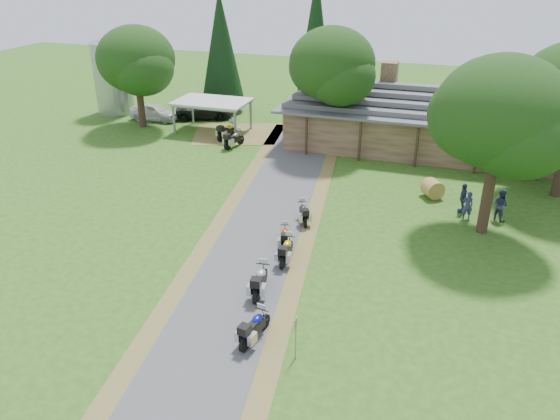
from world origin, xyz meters
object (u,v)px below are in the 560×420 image
(motorcycle_row_e, at_px, (303,212))
(hay_bale, at_px, (433,189))
(motorcycle_carport_b, at_px, (234,138))
(car_dark_suv, at_px, (204,107))
(carport, at_px, (213,116))
(motorcycle_carport_a, at_px, (227,130))
(lodge, at_px, (424,117))
(motorcycle_row_b, at_px, (260,279))
(car_white_sedan, at_px, (154,110))
(motorcycle_row_d, at_px, (285,236))
(motorcycle_row_a, at_px, (255,326))
(motorcycle_row_c, at_px, (286,249))
(silo, at_px, (113,75))

(motorcycle_row_e, height_order, hay_bale, motorcycle_row_e)
(motorcycle_carport_b, bearing_deg, car_dark_suv, 56.79)
(carport, distance_m, motorcycle_carport_a, 2.56)
(lodge, xyz_separation_m, motorcycle_row_b, (-4.90, -22.79, -1.75))
(motorcycle_row_b, distance_m, motorcycle_row_e, 7.44)
(car_dark_suv, bearing_deg, car_white_sedan, 94.47)
(motorcycle_row_d, xyz_separation_m, motorcycle_row_e, (0.14, 2.99, 0.03))
(carport, height_order, motorcycle_carport_b, carport)
(motorcycle_carport_a, height_order, hay_bale, motorcycle_carport_a)
(motorcycle_row_b, bearing_deg, motorcycle_carport_a, 19.94)
(hay_bale, bearing_deg, motorcycle_row_a, -108.68)
(lodge, xyz_separation_m, motorcycle_row_a, (-3.97, -25.92, -1.79))
(car_white_sedan, distance_m, motorcycle_row_d, 26.08)
(carport, distance_m, car_dark_suv, 4.24)
(car_white_sedan, height_order, hay_bale, car_white_sedan)
(lodge, bearing_deg, motorcycle_row_d, -105.84)
(motorcycle_row_b, bearing_deg, carport, 22.31)
(lodge, bearing_deg, car_white_sedan, 179.55)
(motorcycle_row_d, bearing_deg, motorcycle_carport_a, 16.06)
(motorcycle_row_b, bearing_deg, motorcycle_carport_b, 18.81)
(motorcycle_row_d, relative_size, motorcycle_carport_a, 0.80)
(lodge, bearing_deg, motorcycle_row_c, -103.23)
(motorcycle_row_c, xyz_separation_m, motorcycle_carport_b, (-9.17, 15.25, 0.05))
(motorcycle_row_b, bearing_deg, silo, 36.87)
(motorcycle_row_b, xyz_separation_m, motorcycle_carport_a, (-10.25, 19.98, 0.03))
(silo, distance_m, motorcycle_carport_b, 15.99)
(motorcycle_row_e, bearing_deg, motorcycle_carport_b, 13.96)
(motorcycle_row_c, distance_m, motorcycle_carport_b, 17.79)
(car_white_sedan, distance_m, car_dark_suv, 4.50)
(carport, bearing_deg, car_dark_suv, 125.05)
(silo, relative_size, motorcycle_carport_a, 3.25)
(motorcycle_row_c, height_order, motorcycle_row_e, motorcycle_row_c)
(carport, xyz_separation_m, motorcycle_row_a, (13.13, -24.67, -0.66))
(motorcycle_row_e, xyz_separation_m, motorcycle_carport_b, (-8.75, 10.83, 0.09))
(lodge, height_order, motorcycle_row_c, lodge)
(carport, height_order, car_dark_suv, carport)
(motorcycle_carport_a, height_order, motorcycle_carport_b, motorcycle_carport_a)
(car_white_sedan, xyz_separation_m, motorcycle_carport_b, (9.74, -4.70, -0.25))
(car_white_sedan, distance_m, motorcycle_carport_a, 8.93)
(lodge, distance_m, motorcycle_row_d, 19.15)
(lodge, height_order, motorcycle_carport_b, lodge)
(hay_bale, bearing_deg, motorcycle_row_c, -121.32)
(motorcycle_row_b, relative_size, motorcycle_carport_b, 0.99)
(carport, distance_m, motorcycle_row_c, 22.32)
(silo, xyz_separation_m, carport, (11.29, -2.71, -2.16))
(car_dark_suv, distance_m, motorcycle_row_c, 26.54)
(carport, bearing_deg, motorcycle_row_c, -56.37)
(motorcycle_row_d, relative_size, motorcycle_row_e, 0.96)
(motorcycle_row_e, bearing_deg, motorcycle_row_d, 152.33)
(lodge, relative_size, motorcycle_row_b, 10.48)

